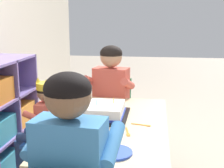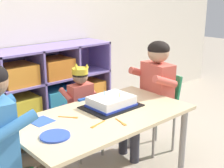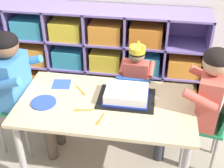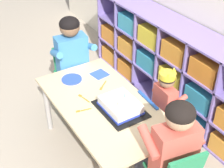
{
  "view_description": "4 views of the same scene",
  "coord_description": "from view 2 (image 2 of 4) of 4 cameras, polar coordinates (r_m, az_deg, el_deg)",
  "views": [
    {
      "loc": [
        -1.91,
        -0.27,
        1.28
      ],
      "look_at": [
        0.08,
        0.02,
        0.84
      ],
      "focal_mm": 49.93,
      "sensor_mm": 36.0,
      "label": 1
    },
    {
      "loc": [
        -1.32,
        -1.55,
        1.43
      ],
      "look_at": [
        0.12,
        0.04,
        0.79
      ],
      "focal_mm": 48.99,
      "sensor_mm": 36.0,
      "label": 2
    },
    {
      "loc": [
        0.33,
        -1.75,
        1.94
      ],
      "look_at": [
        0.05,
        -0.02,
        0.78
      ],
      "focal_mm": 48.9,
      "sensor_mm": 36.0,
      "label": 3
    },
    {
      "loc": [
        1.81,
        -1.04,
        2.24
      ],
      "look_at": [
        0.13,
        0.0,
        0.86
      ],
      "focal_mm": 51.55,
      "sensor_mm": 36.0,
      "label": 4
    }
  ],
  "objects": [
    {
      "name": "activity_table",
      "position": [
        2.23,
        -1.58,
        -7.42
      ],
      "size": [
        1.29,
        0.7,
        0.59
      ],
      "color": "#D1B789",
      "rests_on": "ground"
    },
    {
      "name": "classroom_chair_blue",
      "position": [
        2.71,
        -5.03,
        -6.26
      ],
      "size": [
        0.32,
        0.36,
        0.61
      ],
      "rotation": [
        0.0,
        0.0,
        3.09
      ],
      "color": "#1E4CA8",
      "rests_on": "ground"
    },
    {
      "name": "child_with_crown",
      "position": [
        2.74,
        -6.35,
        -2.6
      ],
      "size": [
        0.3,
        0.31,
        0.85
      ],
      "rotation": [
        0.0,
        0.0,
        3.09
      ],
      "color": "#D15647",
      "rests_on": "ground"
    },
    {
      "name": "adult_helper_seated",
      "position": [
        1.91,
        -18.95,
        -8.06
      ],
      "size": [
        0.45,
        0.43,
        1.06
      ],
      "rotation": [
        0.0,
        0.0,
        1.48
      ],
      "color": "#3D7FBC",
      "rests_on": "ground"
    },
    {
      "name": "classroom_chair_guest_side",
      "position": [
        2.87,
        9.07,
        -3.84
      ],
      "size": [
        0.37,
        0.36,
        0.72
      ],
      "rotation": [
        0.0,
        0.0,
        -1.75
      ],
      "color": "#238451",
      "rests_on": "ground"
    },
    {
      "name": "guest_at_table_side",
      "position": [
        2.73,
        7.44,
        -0.34
      ],
      "size": [
        0.46,
        0.44,
        1.03
      ],
      "rotation": [
        0.0,
        0.0,
        -1.75
      ],
      "color": "#D15647",
      "rests_on": "ground"
    },
    {
      "name": "birthday_cake_on_tray",
      "position": [
        2.33,
        -0.13,
        -3.45
      ],
      "size": [
        0.42,
        0.31,
        0.12
      ],
      "color": "black",
      "rests_on": "activity_table"
    },
    {
      "name": "paper_plate_stack",
      "position": [
        1.91,
        -10.56,
        -9.49
      ],
      "size": [
        0.18,
        0.18,
        0.01
      ],
      "primitive_type": "cylinder",
      "color": "blue",
      "rests_on": "activity_table"
    },
    {
      "name": "paper_napkin_square",
      "position": [
        2.14,
        -13.04,
        -6.77
      ],
      "size": [
        0.16,
        0.16,
        0.0
      ],
      "primitive_type": "cube",
      "rotation": [
        0.0,
        0.0,
        0.14
      ],
      "color": "#3356B7",
      "rests_on": "activity_table"
    },
    {
      "name": "fork_by_napkin",
      "position": [
        2.07,
        1.75,
        -7.18
      ],
      "size": [
        0.04,
        0.13,
        0.0
      ],
      "rotation": [
        0.0,
        0.0,
        1.36
      ],
      "color": "orange",
      "rests_on": "activity_table"
    },
    {
      "name": "fork_at_table_front_edge",
      "position": [
        2.04,
        -2.78,
        -7.58
      ],
      "size": [
        0.14,
        0.04,
        0.0
      ],
      "rotation": [
        0.0,
        0.0,
        0.2
      ],
      "color": "orange",
      "rests_on": "activity_table"
    },
    {
      "name": "fork_near_child_seat",
      "position": [
        2.17,
        -7.98,
        -6.14
      ],
      "size": [
        0.1,
        0.12,
        0.0
      ],
      "rotation": [
        0.0,
        0.0,
        2.25
      ],
      "color": "orange",
      "rests_on": "activity_table"
    }
  ]
}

